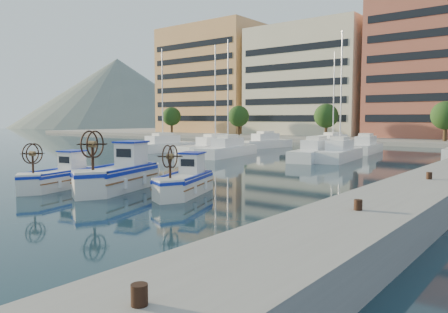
# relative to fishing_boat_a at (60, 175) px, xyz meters

# --- Properties ---
(ground) EXTENTS (300.00, 300.00, 0.00)m
(ground) POSITION_rel_fishing_boat_a_xyz_m (3.93, 0.99, -0.70)
(ground) COLOR #183440
(ground) RESTS_ON ground
(quay) EXTENTS (3.00, 60.00, 1.20)m
(quay) POSITION_rel_fishing_boat_a_xyz_m (16.93, 8.99, -0.10)
(quay) COLOR gray
(quay) RESTS_ON ground
(hill_west) EXTENTS (180.00, 180.00, 60.00)m
(hill_west) POSITION_rel_fishing_boat_a_xyz_m (-136.07, 110.99, -0.70)
(hill_west) COLOR slate
(hill_west) RESTS_ON ground
(yacht_marina) EXTENTS (41.05, 23.17, 11.50)m
(yacht_marina) POSITION_rel_fishing_boat_a_xyz_m (0.67, 28.30, -0.17)
(yacht_marina) COLOR white
(yacht_marina) RESTS_ON ground
(fishing_boat_a) EXTENTS (2.52, 4.20, 2.54)m
(fishing_boat_a) POSITION_rel_fishing_boat_a_xyz_m (0.00, 0.00, 0.00)
(fishing_boat_a) COLOR silver
(fishing_boat_a) RESTS_ON ground
(fishing_boat_b) EXTENTS (3.48, 5.30, 3.20)m
(fishing_boat_b) POSITION_rel_fishing_boat_a_xyz_m (2.88, 1.73, 0.18)
(fishing_boat_b) COLOR silver
(fishing_boat_b) RESTS_ON ground
(fishing_boat_c) EXTENTS (2.99, 4.28, 2.58)m
(fishing_boat_c) POSITION_rel_fishing_boat_a_xyz_m (6.61, 2.84, 0.01)
(fishing_boat_c) COLOR silver
(fishing_boat_c) RESTS_ON ground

